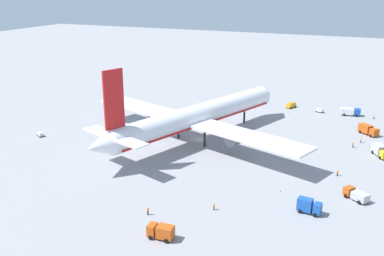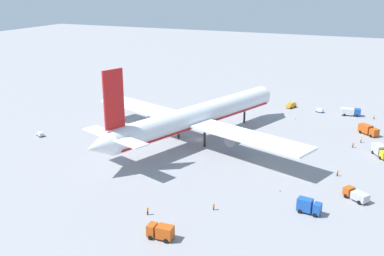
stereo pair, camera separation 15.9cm
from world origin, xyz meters
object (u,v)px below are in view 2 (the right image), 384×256
at_px(service_truck_1, 351,112).
at_px(baggage_cart_1, 320,110).
at_px(baggage_cart_2, 113,105).
at_px(service_truck_4, 308,206).
at_px(traffic_cone_0, 280,191).
at_px(service_truck_0, 161,231).
at_px(ground_worker_5, 214,207).
at_px(traffic_cone_1, 239,107).
at_px(service_van, 291,105).
at_px(service_truck_3, 356,195).
at_px(baggage_cart_0, 40,134).
at_px(ground_worker_1, 353,145).
at_px(traffic_cone_3, 295,119).
at_px(service_truck_2, 380,151).
at_px(ground_worker_0, 337,173).
at_px(service_truck_5, 368,130).
at_px(ground_worker_4, 148,211).
at_px(ground_worker_2, 374,117).
at_px(airliner, 196,117).
at_px(ground_worker_3, 361,140).

height_order(service_truck_1, baggage_cart_1, service_truck_1).
bearing_deg(baggage_cart_2, service_truck_4, -122.79).
bearing_deg(traffic_cone_0, service_truck_0, 151.04).
bearing_deg(ground_worker_5, traffic_cone_1, 14.53).
bearing_deg(service_van, baggage_cart_1, -101.13).
distance_m(service_truck_3, baggage_cart_0, 95.13).
height_order(ground_worker_5, traffic_cone_0, ground_worker_5).
xyz_separation_m(baggage_cart_1, ground_worker_1, (-34.40, -14.80, 0.10)).
bearing_deg(service_truck_3, traffic_cone_1, 37.27).
relative_size(service_truck_0, service_van, 1.02).
height_order(service_truck_3, traffic_cone_3, service_truck_3).
relative_size(service_truck_2, traffic_cone_1, 12.98).
xyz_separation_m(baggage_cart_1, ground_worker_0, (-57.23, -13.14, 0.03)).
relative_size(service_truck_5, ground_worker_0, 4.10).
distance_m(service_van, traffic_cone_3, 15.52).
xyz_separation_m(ground_worker_4, traffic_cone_1, (88.44, 9.04, -0.63)).
relative_size(ground_worker_2, traffic_cone_1, 2.98).
height_order(service_truck_4, ground_worker_2, service_truck_4).
xyz_separation_m(service_van, ground_worker_0, (-59.43, -24.30, -0.20)).
bearing_deg(service_truck_5, service_truck_2, -166.67).
bearing_deg(baggage_cart_2, service_truck_2, -97.75).
bearing_deg(service_truck_4, baggage_cart_1, 7.04).
relative_size(airliner, traffic_cone_3, 140.21).
bearing_deg(ground_worker_2, service_truck_5, 177.29).
bearing_deg(baggage_cart_1, traffic_cone_1, 100.34).
bearing_deg(service_truck_3, baggage_cart_2, 64.74).
bearing_deg(service_truck_4, service_truck_3, -39.53).
relative_size(service_truck_1, ground_worker_2, 4.30).
distance_m(service_van, ground_worker_5, 88.57).
relative_size(service_truck_1, service_truck_4, 1.36).
bearing_deg(service_truck_5, ground_worker_5, 157.91).
relative_size(service_truck_5, baggage_cart_2, 2.32).
bearing_deg(ground_worker_2, service_truck_2, -174.72).
bearing_deg(traffic_cone_1, service_van, -67.79).
height_order(service_truck_4, baggage_cart_0, service_truck_4).
distance_m(baggage_cart_2, ground_worker_1, 90.14).
height_order(baggage_cart_2, ground_worker_3, ground_worker_3).
relative_size(service_truck_2, ground_worker_5, 4.45).
distance_m(service_truck_0, ground_worker_4, 9.79).
bearing_deg(ground_worker_1, traffic_cone_1, 57.07).
bearing_deg(service_truck_1, ground_worker_2, -96.85).
height_order(service_truck_0, ground_worker_4, service_truck_0).
bearing_deg(ground_worker_2, ground_worker_0, 174.12).
bearing_deg(ground_worker_1, traffic_cone_0, 161.15).
distance_m(service_truck_5, ground_worker_5, 71.74).
height_order(service_truck_5, service_van, service_truck_5).
distance_m(baggage_cart_1, traffic_cone_3, 14.20).
height_order(ground_worker_0, ground_worker_3, ground_worker_3).
bearing_deg(ground_worker_0, baggage_cart_2, 69.87).
bearing_deg(baggage_cart_1, service_truck_5, -137.78).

